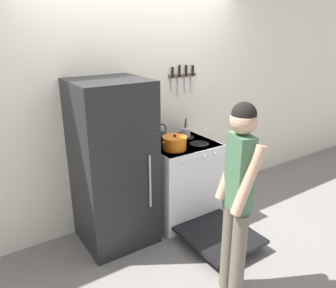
% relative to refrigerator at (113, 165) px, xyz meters
% --- Properties ---
extents(ground_plane, '(14.00, 14.00, 0.00)m').
position_rel_refrigerator_xyz_m(ground_plane, '(0.50, 0.33, -0.83)').
color(ground_plane, slate).
extents(wall_back, '(10.00, 0.06, 2.55)m').
position_rel_refrigerator_xyz_m(wall_back, '(0.50, 0.36, 0.44)').
color(wall_back, silver).
rests_on(wall_back, ground_plane).
extents(refrigerator, '(0.70, 0.69, 1.66)m').
position_rel_refrigerator_xyz_m(refrigerator, '(0.00, 0.00, 0.00)').
color(refrigerator, black).
rests_on(refrigerator, ground_plane).
extents(stove_range, '(0.73, 1.40, 0.91)m').
position_rel_refrigerator_xyz_m(stove_range, '(0.80, -0.04, -0.38)').
color(stove_range, white).
rests_on(stove_range, ground_plane).
extents(dutch_oven_pot, '(0.30, 0.26, 0.16)m').
position_rel_refrigerator_xyz_m(dutch_oven_pot, '(0.64, -0.14, 0.14)').
color(dutch_oven_pot, orange).
rests_on(dutch_oven_pot, stove_range).
extents(tea_kettle, '(0.20, 0.16, 0.21)m').
position_rel_refrigerator_xyz_m(tea_kettle, '(0.65, 0.13, 0.14)').
color(tea_kettle, black).
rests_on(tea_kettle, stove_range).
extents(utensil_jar, '(0.11, 0.11, 0.22)m').
position_rel_refrigerator_xyz_m(utensil_jar, '(0.99, 0.14, 0.13)').
color(utensil_jar, '#B7BABF').
rests_on(utensil_jar, stove_range).
extents(person, '(0.32, 0.38, 1.63)m').
position_rel_refrigerator_xyz_m(person, '(0.45, -1.24, 0.09)').
color(person, '#6B6051').
rests_on(person, ground_plane).
extents(wall_knife_strip, '(0.38, 0.03, 0.35)m').
position_rel_refrigerator_xyz_m(wall_knife_strip, '(1.06, 0.32, 0.75)').
color(wall_knife_strip, brown).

